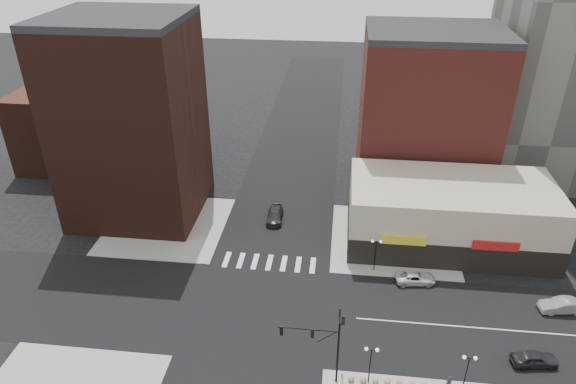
{
  "coord_description": "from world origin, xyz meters",
  "views": [
    {
      "loc": [
        7.49,
        -39.53,
        36.7
      ],
      "look_at": [
        2.37,
        5.8,
        11.0
      ],
      "focal_mm": 32.0,
      "sensor_mm": 36.0,
      "label": 1
    }
  ],
  "objects_px": {
    "silver_sedan": "(562,306)",
    "street_lamp_ne": "(376,247)",
    "dark_sedan_east": "(535,359)",
    "dark_sedan_north": "(275,215)",
    "pedestrian": "(449,383)",
    "white_suv": "(416,278)",
    "street_lamp_se_b": "(468,365)",
    "traffic_signal": "(327,337)",
    "street_lamp_se_a": "(371,356)"
  },
  "relations": [
    {
      "from": "traffic_signal",
      "to": "street_lamp_se_b",
      "type": "bearing_deg",
      "value": -0.82
    },
    {
      "from": "white_suv",
      "to": "pedestrian",
      "type": "xyz_separation_m",
      "value": [
        1.27,
        -14.5,
        0.33
      ]
    },
    {
      "from": "street_lamp_ne",
      "to": "dark_sedan_east",
      "type": "relative_size",
      "value": 1.0
    },
    {
      "from": "street_lamp_se_b",
      "to": "silver_sedan",
      "type": "xyz_separation_m",
      "value": [
        11.91,
        11.45,
        -2.56
      ]
    },
    {
      "from": "dark_sedan_east",
      "to": "pedestrian",
      "type": "distance_m",
      "value": 9.1
    },
    {
      "from": "street_lamp_se_b",
      "to": "dark_sedan_north",
      "type": "relative_size",
      "value": 0.85
    },
    {
      "from": "traffic_signal",
      "to": "white_suv",
      "type": "height_order",
      "value": "traffic_signal"
    },
    {
      "from": "white_suv",
      "to": "traffic_signal",
      "type": "bearing_deg",
      "value": 140.41
    },
    {
      "from": "traffic_signal",
      "to": "pedestrian",
      "type": "relative_size",
      "value": 4.73
    },
    {
      "from": "street_lamp_ne",
      "to": "white_suv",
      "type": "height_order",
      "value": "street_lamp_ne"
    },
    {
      "from": "traffic_signal",
      "to": "street_lamp_se_b",
      "type": "height_order",
      "value": "traffic_signal"
    },
    {
      "from": "street_lamp_ne",
      "to": "white_suv",
      "type": "distance_m",
      "value": 5.45
    },
    {
      "from": "white_suv",
      "to": "dark_sedan_north",
      "type": "relative_size",
      "value": 0.9
    },
    {
      "from": "white_suv",
      "to": "dark_sedan_east",
      "type": "relative_size",
      "value": 1.06
    },
    {
      "from": "street_lamp_ne",
      "to": "silver_sedan",
      "type": "height_order",
      "value": "street_lamp_ne"
    },
    {
      "from": "dark_sedan_east",
      "to": "silver_sedan",
      "type": "relative_size",
      "value": 0.93
    },
    {
      "from": "street_lamp_se_b",
      "to": "white_suv",
      "type": "height_order",
      "value": "street_lamp_se_b"
    },
    {
      "from": "dark_sedan_east",
      "to": "dark_sedan_north",
      "type": "bearing_deg",
      "value": 43.57
    },
    {
      "from": "street_lamp_se_b",
      "to": "dark_sedan_north",
      "type": "height_order",
      "value": "street_lamp_se_b"
    },
    {
      "from": "street_lamp_se_a",
      "to": "street_lamp_se_b",
      "type": "distance_m",
      "value": 8.0
    },
    {
      "from": "silver_sedan",
      "to": "street_lamp_ne",
      "type": "bearing_deg",
      "value": -110.83
    },
    {
      "from": "traffic_signal",
      "to": "silver_sedan",
      "type": "bearing_deg",
      "value": 25.49
    },
    {
      "from": "dark_sedan_east",
      "to": "traffic_signal",
      "type": "bearing_deg",
      "value": 93.7
    },
    {
      "from": "street_lamp_se_a",
      "to": "pedestrian",
      "type": "bearing_deg",
      "value": 0.0
    },
    {
      "from": "white_suv",
      "to": "pedestrian",
      "type": "bearing_deg",
      "value": 178.29
    },
    {
      "from": "traffic_signal",
      "to": "street_lamp_se_a",
      "type": "height_order",
      "value": "traffic_signal"
    },
    {
      "from": "dark_sedan_north",
      "to": "silver_sedan",
      "type": "bearing_deg",
      "value": -25.68
    },
    {
      "from": "street_lamp_ne",
      "to": "dark_sedan_east",
      "type": "xyz_separation_m",
      "value": [
        14.02,
        -12.16,
        -2.58
      ]
    },
    {
      "from": "street_lamp_se_a",
      "to": "pedestrian",
      "type": "relative_size",
      "value": 2.53
    },
    {
      "from": "white_suv",
      "to": "dark_sedan_east",
      "type": "height_order",
      "value": "dark_sedan_east"
    },
    {
      "from": "street_lamp_se_b",
      "to": "street_lamp_ne",
      "type": "xyz_separation_m",
      "value": [
        -7.0,
        16.0,
        0.0
      ]
    },
    {
      "from": "traffic_signal",
      "to": "street_lamp_ne",
      "type": "relative_size",
      "value": 1.87
    },
    {
      "from": "street_lamp_se_a",
      "to": "dark_sedan_north",
      "type": "distance_m",
      "value": 28.22
    },
    {
      "from": "street_lamp_se_b",
      "to": "white_suv",
      "type": "relative_size",
      "value": 0.95
    },
    {
      "from": "white_suv",
      "to": "dark_sedan_east",
      "type": "distance_m",
      "value": 14.29
    },
    {
      "from": "street_lamp_se_b",
      "to": "pedestrian",
      "type": "distance_m",
      "value": 2.65
    },
    {
      "from": "street_lamp_se_a",
      "to": "pedestrian",
      "type": "distance_m",
      "value": 7.16
    },
    {
      "from": "street_lamp_ne",
      "to": "white_suv",
      "type": "relative_size",
      "value": 0.95
    },
    {
      "from": "street_lamp_ne",
      "to": "street_lamp_se_a",
      "type": "bearing_deg",
      "value": -93.58
    },
    {
      "from": "pedestrian",
      "to": "white_suv",
      "type": "bearing_deg",
      "value": -95.93
    },
    {
      "from": "silver_sedan",
      "to": "dark_sedan_north",
      "type": "bearing_deg",
      "value": -121.33
    },
    {
      "from": "silver_sedan",
      "to": "dark_sedan_east",
      "type": "bearing_deg",
      "value": -40.04
    },
    {
      "from": "street_lamp_se_a",
      "to": "silver_sedan",
      "type": "xyz_separation_m",
      "value": [
        19.91,
        11.45,
        -2.56
      ]
    },
    {
      "from": "pedestrian",
      "to": "dark_sedan_east",
      "type": "bearing_deg",
      "value": -165.99
    },
    {
      "from": "dark_sedan_east",
      "to": "pedestrian",
      "type": "relative_size",
      "value": 2.52
    },
    {
      "from": "traffic_signal",
      "to": "dark_sedan_east",
      "type": "bearing_deg",
      "value": 11.05
    },
    {
      "from": "dark_sedan_north",
      "to": "street_lamp_ne",
      "type": "bearing_deg",
      "value": -38.56
    },
    {
      "from": "street_lamp_se_a",
      "to": "street_lamp_ne",
      "type": "height_order",
      "value": "same"
    },
    {
      "from": "street_lamp_ne",
      "to": "silver_sedan",
      "type": "xyz_separation_m",
      "value": [
        18.91,
        -4.55,
        -2.56
      ]
    },
    {
      "from": "street_lamp_ne",
      "to": "white_suv",
      "type": "bearing_deg",
      "value": -18.44
    }
  ]
}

